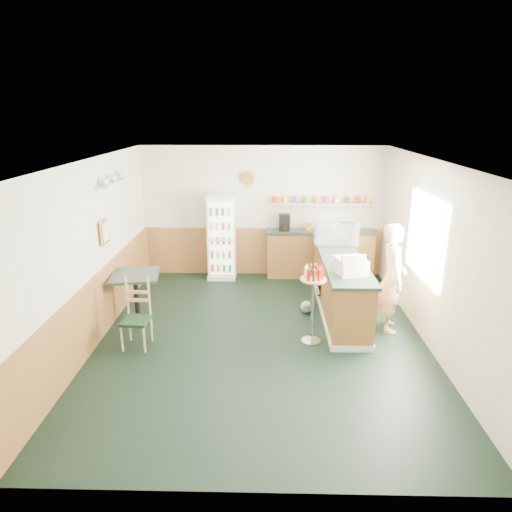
{
  "coord_description": "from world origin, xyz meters",
  "views": [
    {
      "loc": [
        0.08,
        -6.34,
        3.35
      ],
      "look_at": [
        -0.08,
        0.6,
        1.14
      ],
      "focal_mm": 32.0,
      "sensor_mm": 36.0,
      "label": 1
    }
  ],
  "objects_px": {
    "shopkeeper": "(392,278)",
    "cafe_chair": "(137,310)",
    "drinks_fridge": "(222,237)",
    "cafe_table": "(136,288)",
    "cash_register": "(351,266)",
    "condiment_stand": "(313,292)",
    "display_case": "(336,234)"
  },
  "relations": [
    {
      "from": "cash_register",
      "to": "cafe_table",
      "type": "bearing_deg",
      "value": 159.7
    },
    {
      "from": "condiment_stand",
      "to": "cafe_chair",
      "type": "distance_m",
      "value": 2.62
    },
    {
      "from": "cafe_table",
      "to": "cafe_chair",
      "type": "distance_m",
      "value": 0.8
    },
    {
      "from": "condiment_stand",
      "to": "cafe_chair",
      "type": "height_order",
      "value": "condiment_stand"
    },
    {
      "from": "drinks_fridge",
      "to": "cafe_table",
      "type": "height_order",
      "value": "drinks_fridge"
    },
    {
      "from": "display_case",
      "to": "condiment_stand",
      "type": "bearing_deg",
      "value": -108.01
    },
    {
      "from": "drinks_fridge",
      "to": "cafe_chair",
      "type": "height_order",
      "value": "drinks_fridge"
    },
    {
      "from": "condiment_stand",
      "to": "cafe_table",
      "type": "height_order",
      "value": "condiment_stand"
    },
    {
      "from": "cash_register",
      "to": "cafe_table",
      "type": "height_order",
      "value": "cash_register"
    },
    {
      "from": "drinks_fridge",
      "to": "cafe_chair",
      "type": "distance_m",
      "value": 3.12
    },
    {
      "from": "display_case",
      "to": "cafe_table",
      "type": "xyz_separation_m",
      "value": [
        -3.4,
        -1.14,
        -0.64
      ]
    },
    {
      "from": "shopkeeper",
      "to": "condiment_stand",
      "type": "distance_m",
      "value": 1.36
    },
    {
      "from": "display_case",
      "to": "shopkeeper",
      "type": "relative_size",
      "value": 0.45
    },
    {
      "from": "display_case",
      "to": "condiment_stand",
      "type": "xyz_separation_m",
      "value": [
        -0.58,
        -1.78,
        -0.42
      ]
    },
    {
      "from": "drinks_fridge",
      "to": "shopkeeper",
      "type": "relative_size",
      "value": 1.0
    },
    {
      "from": "display_case",
      "to": "shopkeeper",
      "type": "bearing_deg",
      "value": -62.09
    },
    {
      "from": "display_case",
      "to": "shopkeeper",
      "type": "xyz_separation_m",
      "value": [
        0.7,
        -1.32,
        -0.36
      ]
    },
    {
      "from": "shopkeeper",
      "to": "cafe_chair",
      "type": "bearing_deg",
      "value": 102.46
    },
    {
      "from": "condiment_stand",
      "to": "drinks_fridge",
      "type": "bearing_deg",
      "value": 119.82
    },
    {
      "from": "display_case",
      "to": "cash_register",
      "type": "distance_m",
      "value": 1.52
    },
    {
      "from": "drinks_fridge",
      "to": "display_case",
      "type": "bearing_deg",
      "value": -25.28
    },
    {
      "from": "drinks_fridge",
      "to": "condiment_stand",
      "type": "xyz_separation_m",
      "value": [
        1.62,
        -2.82,
        -0.06
      ]
    },
    {
      "from": "shopkeeper",
      "to": "condiment_stand",
      "type": "xyz_separation_m",
      "value": [
        -1.28,
        -0.46,
        -0.06
      ]
    },
    {
      "from": "display_case",
      "to": "cafe_chair",
      "type": "xyz_separation_m",
      "value": [
        -3.18,
        -1.91,
        -0.68
      ]
    },
    {
      "from": "shopkeeper",
      "to": "cafe_chair",
      "type": "distance_m",
      "value": 3.94
    },
    {
      "from": "display_case",
      "to": "condiment_stand",
      "type": "height_order",
      "value": "display_case"
    },
    {
      "from": "drinks_fridge",
      "to": "shopkeeper",
      "type": "bearing_deg",
      "value": -39.16
    },
    {
      "from": "cash_register",
      "to": "shopkeeper",
      "type": "relative_size",
      "value": 0.25
    },
    {
      "from": "cash_register",
      "to": "cafe_table",
      "type": "relative_size",
      "value": 0.5
    },
    {
      "from": "display_case",
      "to": "shopkeeper",
      "type": "height_order",
      "value": "shopkeeper"
    },
    {
      "from": "drinks_fridge",
      "to": "cafe_chair",
      "type": "bearing_deg",
      "value": -108.46
    },
    {
      "from": "shopkeeper",
      "to": "cafe_chair",
      "type": "height_order",
      "value": "shopkeeper"
    }
  ]
}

